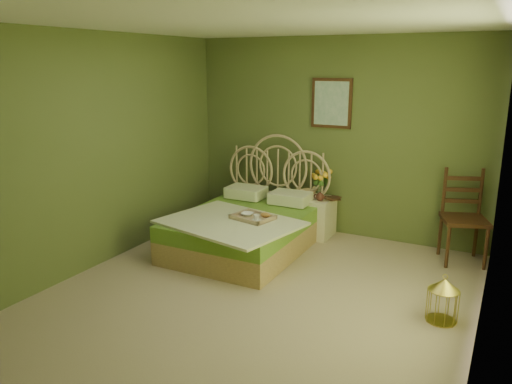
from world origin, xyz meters
The scene contains 14 objects.
floor centered at (0.00, 0.00, 0.00)m, with size 4.50×4.50×0.00m, color tan.
ceiling centered at (0.00, 0.00, 2.60)m, with size 4.50×4.50×0.00m, color silver.
wall_back centered at (0.00, 2.25, 1.30)m, with size 4.00×4.00×0.00m, color #596635.
wall_left centered at (-2.00, 0.00, 1.30)m, with size 4.50×4.50×0.00m, color #596635.
wall_right centered at (2.00, 0.00, 1.30)m, with size 4.50×4.50×0.00m, color #596635.
wall_art centered at (-0.06, 2.22, 1.75)m, with size 0.54×0.04×0.64m.
bed centered at (-0.73, 1.13, 0.29)m, with size 1.67×2.12×1.31m.
nightstand centered at (-0.16, 1.99, 0.35)m, with size 0.47×0.48×0.95m.
chair centered at (1.70, 1.99, 0.60)m, with size 0.61×0.61×1.08m.
birdcage centered at (1.70, 0.34, 0.20)m, with size 0.27×0.27×0.41m.
book_lower centered at (0.02, 2.00, 0.53)m, with size 0.15×0.21×0.02m, color #381E0F.
book_upper centered at (0.02, 2.00, 0.55)m, with size 0.15×0.20×0.02m, color #472819.
cereal_bowl centered at (-0.60, 0.91, 0.53)m, with size 0.14×0.14×0.04m, color white.
coffee_cup centered at (-0.42, 0.80, 0.54)m, with size 0.07×0.07×0.07m, color white.
Camera 1 is at (2.10, -4.04, 2.26)m, focal length 35.00 mm.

